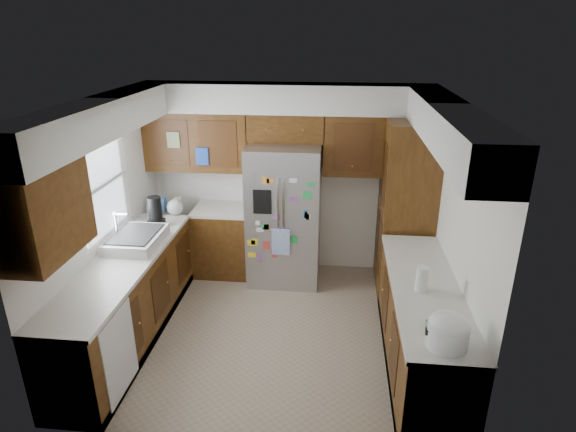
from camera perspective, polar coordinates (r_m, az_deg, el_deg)
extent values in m
plane|color=tan|center=(5.49, -1.83, -13.27)|extent=(3.60, 3.60, 0.00)
cube|color=white|center=(6.38, -0.05, 4.40)|extent=(3.60, 0.04, 2.50)
cube|color=white|center=(5.42, -21.21, -0.32)|extent=(0.04, 3.20, 2.50)
cube|color=white|center=(4.98, 18.99, -1.93)|extent=(0.04, 3.20, 2.50)
cube|color=white|center=(3.49, -5.65, -11.36)|extent=(3.60, 0.04, 2.50)
cube|color=white|center=(4.55, -2.22, 13.64)|extent=(3.60, 3.20, 0.02)
cube|color=silver|center=(5.96, -0.25, 13.77)|extent=(3.60, 0.38, 0.35)
cube|color=silver|center=(5.06, -20.92, 10.96)|extent=(0.38, 3.20, 0.35)
cube|color=silver|center=(4.63, 18.29, 10.42)|extent=(0.38, 3.20, 0.35)
cube|color=#3C240B|center=(6.30, -10.66, 8.75)|extent=(1.33, 0.34, 0.75)
cube|color=#3C240B|center=(6.06, 10.62, 8.26)|extent=(1.33, 0.34, 0.75)
cube|color=#3C240B|center=(4.24, -26.82, 0.39)|extent=(0.34, 0.85, 0.75)
cube|color=white|center=(5.39, -21.14, 3.53)|extent=(0.02, 0.90, 1.05)
cube|color=white|center=(5.37, -20.78, 3.52)|extent=(0.01, 1.02, 1.15)
cube|color=blue|center=(6.13, -10.15, 6.98)|extent=(0.16, 0.02, 0.22)
cube|color=beige|center=(6.19, -13.43, 8.78)|extent=(0.16, 0.02, 0.20)
cube|color=#3C240B|center=(5.40, -18.56, -9.65)|extent=(0.60, 2.60, 0.88)
cube|color=#3C240B|center=(6.53, -7.56, -3.01)|extent=(0.75, 0.60, 0.88)
cube|color=white|center=(5.18, -19.16, -5.28)|extent=(0.63, 2.60, 0.04)
cube|color=white|center=(6.35, -7.76, 0.77)|extent=(0.75, 0.60, 0.04)
cube|color=black|center=(5.60, -18.08, -13.07)|extent=(0.60, 2.60, 0.10)
cube|color=silver|center=(4.63, -19.28, -15.13)|extent=(0.01, 0.58, 0.80)
cube|color=#3C240B|center=(4.89, 15.47, -12.80)|extent=(0.60, 2.25, 0.88)
cube|color=white|center=(4.65, 16.03, -8.11)|extent=(0.63, 2.25, 0.04)
cube|color=black|center=(5.12, 15.02, -16.42)|extent=(0.60, 2.25, 0.10)
cube|color=#3C240B|center=(6.04, 13.80, 0.98)|extent=(0.60, 0.90, 2.15)
cube|color=#9B9BA0|center=(6.12, -0.43, 0.17)|extent=(0.90, 0.75, 1.80)
cylinder|color=silver|center=(5.71, -1.17, 0.16)|extent=(0.02, 0.02, 0.90)
cylinder|color=silver|center=(5.70, -0.57, 0.13)|extent=(0.02, 0.02, 0.90)
cube|color=black|center=(5.69, -3.07, 1.67)|extent=(0.22, 0.01, 0.30)
cube|color=white|center=(5.83, -0.87, -3.11)|extent=(0.22, 0.01, 0.34)
cube|color=white|center=(5.80, -3.62, -0.85)|extent=(0.05, 0.00, 0.05)
cube|color=green|center=(5.56, 2.69, 3.72)|extent=(0.08, 0.00, 0.05)
cube|color=orange|center=(5.59, -2.11, 4.17)|extent=(0.09, 0.00, 0.06)
cube|color=white|center=(5.91, -0.21, -4.27)|extent=(0.08, 0.00, 0.08)
cube|color=#8C4C99|center=(5.74, -1.31, -0.16)|extent=(0.08, 0.00, 0.06)
cube|color=blue|center=(5.68, 2.06, 0.22)|extent=(0.05, 0.00, 0.10)
cube|color=green|center=(5.60, 2.31, 2.45)|extent=(0.10, 0.00, 0.10)
cube|color=orange|center=(5.60, -2.69, 4.24)|extent=(0.09, 0.00, 0.09)
cube|color=red|center=(5.94, -1.67, -4.49)|extent=(0.06, 0.00, 0.10)
cube|color=#8C4C99|center=(5.63, 0.68, 1.96)|extent=(0.11, 0.00, 0.06)
cube|color=green|center=(5.80, -2.70, -1.27)|extent=(0.08, 0.00, 0.07)
cube|color=yellow|center=(5.92, -4.37, -3.22)|extent=(0.09, 0.00, 0.08)
cube|color=green|center=(5.83, 0.69, -2.84)|extent=(0.09, 0.00, 0.10)
cube|color=#8C4C99|center=(5.99, -3.36, -5.00)|extent=(0.05, 0.00, 0.11)
cube|color=white|center=(5.56, 0.61, 4.24)|extent=(0.09, 0.00, 0.05)
cube|color=red|center=(5.90, -2.60, -3.51)|extent=(0.07, 0.00, 0.11)
cube|color=orange|center=(5.69, 2.25, 0.02)|extent=(0.06, 0.00, 0.10)
cube|color=white|center=(5.83, -3.35, -1.66)|extent=(0.09, 0.00, 0.05)
cube|color=yellow|center=(5.99, -4.29, -4.63)|extent=(0.10, 0.00, 0.06)
cube|color=white|center=(5.70, 2.39, -0.11)|extent=(0.06, 0.00, 0.07)
cube|color=yellow|center=(5.91, -3.99, -3.06)|extent=(0.09, 0.00, 0.08)
cube|color=orange|center=(5.80, -2.58, -1.32)|extent=(0.07, 0.00, 0.07)
cube|color=#3C240B|center=(6.03, -0.22, 10.50)|extent=(0.96, 0.34, 0.35)
sphere|color=#162CA2|center=(6.03, -3.60, 13.31)|extent=(0.24, 0.24, 0.24)
cylinder|color=black|center=(5.96, 2.08, 12.92)|extent=(0.31, 0.31, 0.18)
ellipsoid|color=#333338|center=(5.94, 2.10, 13.76)|extent=(0.29, 0.29, 0.13)
cube|color=silver|center=(5.48, -17.58, -2.68)|extent=(0.52, 0.70, 0.12)
cube|color=black|center=(5.45, -17.66, -2.05)|extent=(0.44, 0.60, 0.02)
cylinder|color=silver|center=(5.50, -19.68, -1.04)|extent=(0.02, 0.02, 0.30)
cylinder|color=silver|center=(5.43, -19.28, 0.20)|extent=(0.16, 0.02, 0.02)
cube|color=yellow|center=(5.25, -17.19, -4.19)|extent=(0.10, 0.18, 0.04)
cube|color=black|center=(5.87, -15.33, -0.87)|extent=(0.18, 0.14, 0.10)
cylinder|color=black|center=(5.80, -15.51, 0.86)|extent=(0.16, 0.16, 0.28)
cylinder|color=#9B9BA0|center=(6.12, -15.75, 0.53)|extent=(0.14, 0.14, 0.20)
sphere|color=silver|center=(6.20, -13.25, 1.03)|extent=(0.20, 0.20, 0.20)
cube|color=#3F72B2|center=(6.38, -14.90, 1.37)|extent=(0.14, 0.10, 0.18)
cube|color=#BFB28C|center=(6.44, -12.93, 1.55)|extent=(0.10, 0.08, 0.14)
cylinder|color=silver|center=(5.77, -16.71, -1.37)|extent=(0.08, 0.08, 0.11)
cylinder|color=white|center=(3.84, 18.39, -13.19)|extent=(0.31, 0.31, 0.20)
ellipsoid|color=white|center=(3.78, 18.57, -11.92)|extent=(0.30, 0.30, 0.13)
cube|color=black|center=(3.80, 16.28, -12.96)|extent=(0.04, 0.06, 0.04)
cylinder|color=white|center=(4.48, 15.57, -7.19)|extent=(0.11, 0.11, 0.24)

